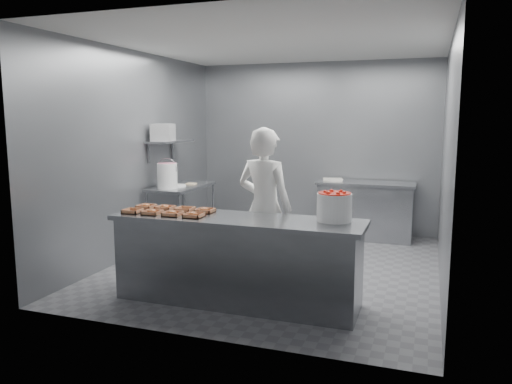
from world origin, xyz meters
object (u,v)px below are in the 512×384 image
at_px(prep_table, 182,206).
at_px(tray_7, 205,210).
at_px(worker, 265,208).
at_px(tray_3, 194,215).
at_px(strawberry_tub, 334,206).
at_px(tray_1, 152,212).
at_px(glaze_bucket, 167,175).
at_px(tray_5, 165,208).
at_px(tray_2, 173,213).
at_px(tray_0, 133,211).
at_px(tray_4, 146,206).
at_px(tray_6, 185,209).
at_px(back_counter, 365,210).
at_px(appliance, 163,132).
at_px(service_counter, 237,260).

bearing_deg(prep_table, tray_7, -55.76).
bearing_deg(worker, tray_3, 66.14).
distance_m(tray_3, strawberry_tub, 1.42).
relative_size(tray_1, glaze_bucket, 0.43).
distance_m(tray_7, strawberry_tub, 1.39).
xyz_separation_m(prep_table, tray_5, (0.75, -1.81, 0.33)).
bearing_deg(tray_2, tray_1, 180.00).
bearing_deg(tray_0, glaze_bucket, 107.76).
bearing_deg(tray_7, tray_3, -90.00).
height_order(tray_4, tray_6, tray_4).
height_order(back_counter, glaze_bucket, glaze_bucket).
height_order(worker, appliance, appliance).
relative_size(service_counter, tray_6, 13.88).
height_order(tray_2, tray_4, same).
height_order(tray_2, tray_7, same).
xyz_separation_m(tray_0, appliance, (-0.69, 1.88, 0.77)).
bearing_deg(tray_6, tray_1, -131.94).
relative_size(tray_1, tray_5, 1.00).
bearing_deg(tray_5, prep_table, 112.59).
distance_m(service_counter, tray_5, 1.02).
relative_size(back_counter, tray_7, 8.01).
distance_m(tray_1, tray_5, 0.27).
bearing_deg(strawberry_tub, tray_0, -172.27).
height_order(back_counter, strawberry_tub, strawberry_tub).
bearing_deg(worker, tray_4, 31.83).
relative_size(service_counter, prep_table, 2.17).
bearing_deg(tray_3, glaze_bucket, 126.18).
bearing_deg(tray_4, tray_1, -48.42).
distance_m(strawberry_tub, glaze_bucket, 3.03).
xyz_separation_m(tray_0, tray_4, (-0.00, 0.27, 0.00)).
relative_size(prep_table, tray_4, 6.40).
height_order(tray_2, appliance, appliance).
bearing_deg(tray_4, glaze_bucket, 110.66).
distance_m(service_counter, tray_3, 0.64).
distance_m(tray_3, tray_5, 0.55).
distance_m(tray_4, worker, 1.32).
distance_m(tray_0, tray_2, 0.48).
relative_size(prep_table, tray_7, 6.40).
bearing_deg(glaze_bucket, tray_0, -72.24).
relative_size(worker, strawberry_tub, 5.29).
bearing_deg(tray_0, strawberry_tub, 7.73).
relative_size(tray_4, tray_5, 1.00).
relative_size(worker, glaze_bucket, 4.12).
bearing_deg(tray_0, tray_3, -0.00).
height_order(tray_1, tray_2, same).
bearing_deg(tray_5, glaze_bucket, 118.37).
xyz_separation_m(tray_0, tray_2, (0.48, -0.00, 0.00)).
xyz_separation_m(worker, appliance, (-1.92, 1.15, 0.79)).
xyz_separation_m(tray_5, strawberry_tub, (1.86, 0.01, 0.13)).
relative_size(tray_6, strawberry_tub, 0.55).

